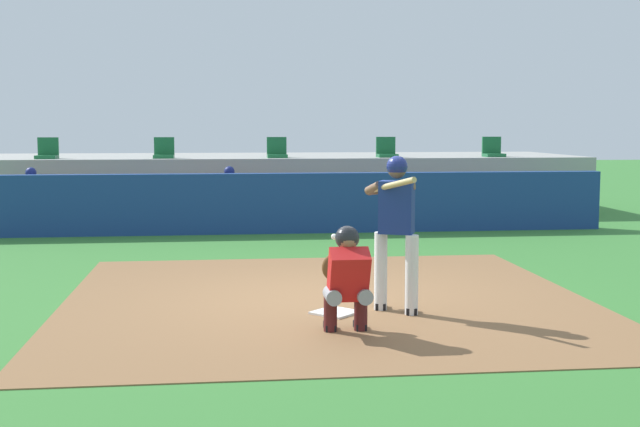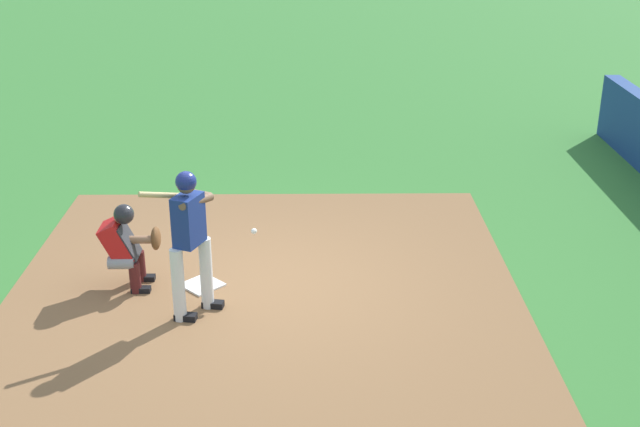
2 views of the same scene
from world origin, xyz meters
The scene contains 15 objects.
ground_plane centered at (0.00, 0.00, 0.00)m, with size 80.00×80.00×0.00m, color #387A33.
dirt_infield centered at (0.00, 0.00, 0.01)m, with size 6.40×6.40×0.01m, color olive.
home_plate centered at (0.00, -0.80, 0.02)m, with size 0.44×0.44×0.02m, color white.
batter_at_plate centered at (0.69, -0.80, 1.04)m, with size 0.58×0.88×1.80m.
catcher_crouched centered at (-0.01, -1.70, 0.61)m, with size 0.48×1.95×1.13m.
dugout_wall centered at (0.00, 6.50, 0.60)m, with size 13.00×0.30×1.20m, color navy.
dugout_bench centered at (0.00, 7.50, 0.23)m, with size 11.80×0.44×0.45m, color olive.
dugout_player_0 centered at (-5.15, 7.34, 0.67)m, with size 0.49×0.70×1.30m.
dugout_player_1 centered at (-1.12, 7.34, 0.67)m, with size 0.49×0.70×1.30m.
stands_platform centered at (0.00, 10.90, 0.70)m, with size 15.00×4.40×1.40m, color #9E9E99.
stadium_seat_0 centered at (-5.20, 9.38, 1.53)m, with size 0.46×0.46×0.48m.
stadium_seat_1 centered at (-2.60, 9.38, 1.53)m, with size 0.46×0.46×0.48m.
stadium_seat_2 centered at (0.00, 9.38, 1.53)m, with size 0.46×0.46×0.48m.
stadium_seat_3 centered at (2.60, 9.38, 1.53)m, with size 0.46×0.46×0.48m.
stadium_seat_4 centered at (5.20, 9.38, 1.53)m, with size 0.46×0.46×0.48m.
Camera 1 is at (-1.25, -10.01, 2.14)m, focal length 46.64 mm.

